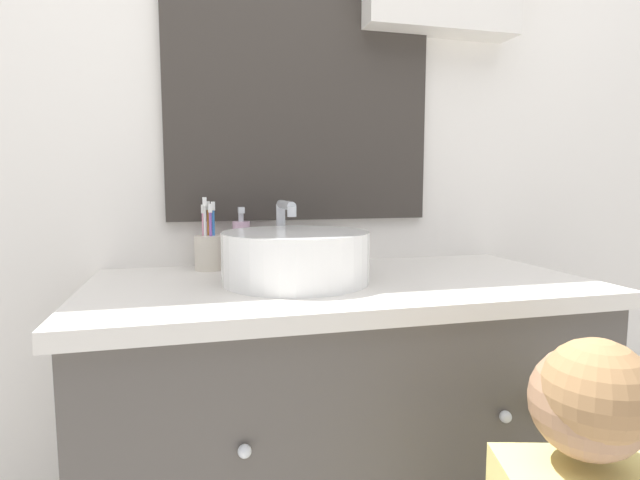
# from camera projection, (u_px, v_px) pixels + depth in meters

# --- Properties ---
(wall_back) EXTENTS (3.20, 0.18, 2.50)m
(wall_back) POSITION_uv_depth(u_px,v_px,m) (316.00, 103.00, 1.42)
(wall_back) COLOR silver
(wall_back) RESTS_ON ground_plane
(vanity_counter) EXTENTS (1.14, 0.58, 0.84)m
(vanity_counter) POSITION_uv_depth(u_px,v_px,m) (340.00, 449.00, 1.21)
(vanity_counter) COLOR #4C4742
(vanity_counter) RESTS_ON ground_plane
(sink_basin) EXTENTS (0.33, 0.38, 0.18)m
(sink_basin) POSITION_uv_depth(u_px,v_px,m) (296.00, 256.00, 1.13)
(sink_basin) COLOR white
(sink_basin) RESTS_ON vanity_counter
(toothbrush_holder) EXTENTS (0.07, 0.07, 0.19)m
(toothbrush_holder) POSITION_uv_depth(u_px,v_px,m) (209.00, 250.00, 1.29)
(toothbrush_holder) COLOR beige
(toothbrush_holder) RESTS_ON vanity_counter
(soap_dispenser) EXTENTS (0.05, 0.05, 0.16)m
(soap_dispenser) POSITION_uv_depth(u_px,v_px,m) (241.00, 243.00, 1.32)
(soap_dispenser) COLOR #CCA3BC
(soap_dispenser) RESTS_ON vanity_counter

